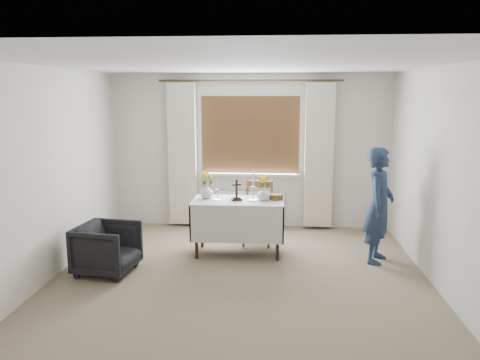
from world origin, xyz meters
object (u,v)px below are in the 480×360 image
Objects in this scene: armchair at (107,248)px; flower_vase_left at (206,191)px; altar_table at (238,227)px; wooden_chair at (258,213)px; person at (379,205)px; flower_vase_right at (264,194)px; wooden_cross at (237,190)px.

flower_vase_left is (1.11, 0.89, 0.55)m from armchair.
armchair is at bearing -141.37° from flower_vase_left.
altar_table is 0.53m from wooden_chair.
flower_vase_right is at bearing 106.29° from person.
wooden_cross is (-1.87, 0.12, 0.15)m from person.
flower_vase_right is (0.79, -0.07, -0.00)m from flower_vase_left.
wooden_cross is at bearing -14.67° from flower_vase_left.
flower_vase_right is at bearing -5.29° from flower_vase_left.
wooden_chair is at bearing 61.50° from altar_table.
armchair is (-1.81, -1.27, -0.15)m from wooden_chair.
altar_table is at bearing 107.70° from person.
person is (3.40, 0.66, 0.45)m from armchair.
flower_vase_left reaches higher than armchair.
altar_table is 6.74× the size of flower_vase_right.
flower_vase_left is at bearing 174.71° from flower_vase_right.
wooden_chair is at bearing -46.70° from armchair.
person reaches higher than wooden_chair.
wooden_cross reaches higher than altar_table.
armchair is at bearing -139.42° from wooden_chair.
armchair is 2.14m from flower_vase_right.
wooden_chair is 4.78× the size of flower_vase_left.
flower_vase_right reaches higher than wooden_chair.
wooden_cross is at bearing -54.92° from armchair.
armchair is at bearing -156.78° from flower_vase_right.
wooden_cross reaches higher than flower_vase_left.
wooden_cross is 1.52× the size of flower_vase_left.
altar_table is 0.53m from wooden_cross.
armchair is 3.49m from person.
flower_vase_left is (-0.70, -0.38, 0.40)m from wooden_chair.
flower_vase_left is (-0.42, 0.11, -0.05)m from wooden_cross.
altar_table is 0.66m from flower_vase_left.
altar_table reaches higher than armchair.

